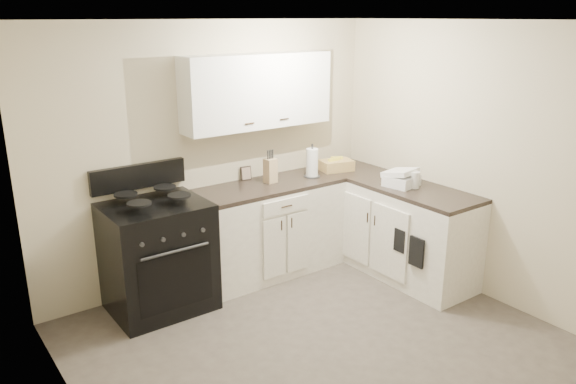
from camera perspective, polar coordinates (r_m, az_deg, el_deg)
floor at (r=4.61m, az=4.36°, el=-15.87°), size 3.60×3.60×0.00m
ceiling at (r=3.85m, az=5.25°, el=16.97°), size 3.60×3.60×0.00m
wall_back at (r=5.49m, az=-7.58°, el=3.86°), size 3.60×0.00×3.60m
wall_right at (r=5.37m, az=19.52°, el=2.68°), size 0.00×3.60×3.60m
wall_left at (r=3.26m, az=-20.23°, el=-6.82°), size 0.00×3.60×3.60m
base_cabinets_back at (r=5.70m, az=-2.04°, el=-3.94°), size 1.55×0.60×0.90m
base_cabinets_right at (r=5.89m, az=10.29°, el=-3.49°), size 0.60×1.90×0.90m
countertop_back at (r=5.54m, az=-2.09°, el=0.59°), size 1.55×0.60×0.04m
countertop_right at (r=5.74m, az=10.54°, el=0.89°), size 0.60×1.90×0.04m
upper_cabinets at (r=5.47m, az=-3.09°, el=10.22°), size 1.55×0.30×0.70m
stove at (r=5.15m, az=-13.12°, el=-6.70°), size 0.87×0.74×1.05m
knife_block at (r=5.56m, az=-1.80°, el=2.17°), size 0.12×0.11×0.24m
paper_towel at (r=5.76m, az=2.46°, el=2.98°), size 0.15×0.15×0.29m
picture_frame at (r=5.68m, az=-4.29°, el=1.92°), size 0.11×0.05×0.14m
wicker_basket at (r=6.05m, az=4.94°, el=2.72°), size 0.38×0.29×0.11m
countertop_grill at (r=5.58m, az=11.44°, el=1.15°), size 0.33×0.32×0.11m
glass_jar at (r=5.53m, az=12.74°, el=1.20°), size 0.11×0.11×0.16m
oven_mitt_near at (r=5.26m, az=12.92°, el=-5.97°), size 0.02×0.16×0.28m
oven_mitt_far at (r=5.37m, az=11.26°, el=-4.87°), size 0.02×0.13×0.22m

